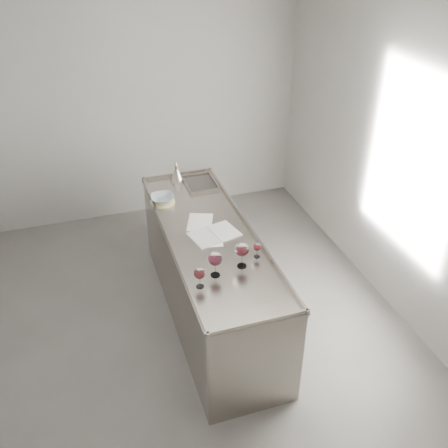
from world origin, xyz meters
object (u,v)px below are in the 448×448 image
object	(u,v)px
counter	(210,275)
notebook	(214,234)
wine_glass_left	(200,274)
wine_glass_right	(242,250)
wine_glass_middle	(215,259)
ceramic_bowl	(162,198)
wine_glass_small	(257,247)
wine_funnel	(177,175)

from	to	relation	value
counter	notebook	bearing A→B (deg)	-43.72
wine_glass_left	wine_glass_right	world-z (taller)	wine_glass_right
wine_glass_right	wine_glass_middle	bearing A→B (deg)	-168.84
wine_glass_middle	ceramic_bowl	bearing A→B (deg)	96.91
wine_glass_middle	wine_glass_right	world-z (taller)	wine_glass_right
notebook	wine_glass_small	bearing A→B (deg)	-74.04
wine_funnel	ceramic_bowl	bearing A→B (deg)	-120.44
wine_glass_middle	notebook	bearing A→B (deg)	73.67
wine_glass_left	wine_glass_right	xyz separation A→B (m)	(0.39, 0.15, 0.03)
wine_funnel	notebook	bearing A→B (deg)	-86.54
wine_glass_right	notebook	world-z (taller)	wine_glass_right
counter	wine_glass_left	world-z (taller)	wine_glass_left
notebook	wine_glass_right	bearing A→B (deg)	-94.83
wine_glass_right	ceramic_bowl	xyz separation A→B (m)	(-0.39, 1.20, -0.11)
counter	wine_glass_left	xyz separation A→B (m)	(-0.28, -0.68, 0.59)
wine_glass_middle	wine_funnel	size ratio (longest dim) A/B	0.98
wine_glass_small	notebook	size ratio (longest dim) A/B	0.28
wine_glass_left	wine_glass_small	size ratio (longest dim) A/B	1.32
counter	wine_glass_right	distance (m)	0.83
ceramic_bowl	notebook	bearing A→B (deg)	-65.99
counter	wine_glass_right	xyz separation A→B (m)	(0.11, -0.53, 0.62)
counter	ceramic_bowl	world-z (taller)	ceramic_bowl
counter	wine_glass_left	size ratio (longest dim) A/B	13.92
wine_glass_small	ceramic_bowl	size ratio (longest dim) A/B	0.60
wine_glass_left	wine_glass_middle	distance (m)	0.18
wine_glass_middle	wine_glass_small	size ratio (longest dim) A/B	1.64
wine_glass_left	wine_funnel	bearing A→B (deg)	82.11
wine_glass_middle	notebook	world-z (taller)	wine_glass_middle
ceramic_bowl	wine_funnel	size ratio (longest dim) A/B	1.00
notebook	counter	bearing A→B (deg)	122.78
wine_glass_middle	wine_glass_right	distance (m)	0.24
counter	wine_funnel	distance (m)	1.21
wine_glass_right	wine_funnel	size ratio (longest dim) A/B	1.00
wine_glass_small	wine_funnel	world-z (taller)	wine_funnel
notebook	wine_funnel	world-z (taller)	wine_funnel
ceramic_bowl	wine_glass_left	bearing A→B (deg)	-90.00
notebook	ceramic_bowl	xyz separation A→B (m)	(-0.31, 0.70, 0.04)
wine_glass_left	wine_glass_middle	xyz separation A→B (m)	(0.15, 0.10, 0.03)
counter	wine_glass_middle	bearing A→B (deg)	-102.06
counter	wine_glass_small	xyz separation A→B (m)	(0.27, -0.45, 0.56)
wine_glass_middle	wine_funnel	bearing A→B (deg)	86.80
wine_glass_right	wine_funnel	distance (m)	1.62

